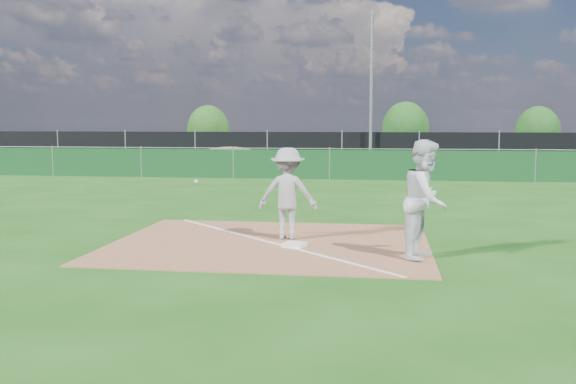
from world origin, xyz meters
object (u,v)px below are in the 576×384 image
(first_base, at_px, (294,245))
(runner, at_px, (426,200))
(car_mid, at_px, (329,150))
(tree_left, at_px, (208,129))
(tree_right, at_px, (538,131))
(car_right, at_px, (441,150))
(play_at_first, at_px, (288,194))
(light_pole, at_px, (371,89))
(tree_mid, at_px, (405,128))
(car_left, at_px, (238,149))

(first_base, relative_size, runner, 0.18)
(car_mid, bearing_deg, tree_left, 67.43)
(car_mid, relative_size, tree_right, 1.26)
(car_right, relative_size, tree_right, 1.39)
(runner, height_order, tree_left, tree_left)
(runner, relative_size, tree_right, 0.60)
(tree_right, bearing_deg, tree_left, -179.75)
(car_right, height_order, tree_right, tree_right)
(car_mid, bearing_deg, play_at_first, -162.78)
(light_pole, bearing_deg, tree_mid, 78.33)
(runner, relative_size, car_mid, 0.48)
(tree_left, bearing_deg, play_at_first, -71.98)
(car_mid, xyz_separation_m, tree_left, (-9.19, 6.92, 1.10))
(light_pole, distance_m, car_right, 7.41)
(runner, xyz_separation_m, tree_mid, (0.80, 33.01, 0.89))
(car_mid, height_order, car_right, car_mid)
(light_pole, height_order, first_base, light_pole)
(light_pole, distance_m, first_base, 22.43)
(tree_mid, bearing_deg, first_base, -95.51)
(car_left, xyz_separation_m, tree_left, (-3.61, 6.47, 1.10))
(light_pole, bearing_deg, tree_right, 45.16)
(light_pole, bearing_deg, first_base, -92.56)
(light_pole, xyz_separation_m, car_right, (4.04, 5.25, -3.31))
(play_at_first, xyz_separation_m, tree_left, (-10.40, 31.99, 0.89))
(light_pole, relative_size, car_right, 1.70)
(runner, bearing_deg, tree_right, 1.75)
(tree_right, bearing_deg, first_base, -109.68)
(tree_mid, relative_size, tree_right, 1.10)
(tree_left, bearing_deg, runner, -68.77)
(tree_left, height_order, tree_mid, tree_mid)
(runner, bearing_deg, tree_mid, 16.09)
(play_at_first, xyz_separation_m, car_mid, (-1.22, 25.06, -0.21))
(runner, relative_size, tree_left, 0.58)
(light_pole, relative_size, play_at_first, 3.15)
(play_at_first, relative_size, tree_left, 0.72)
(light_pole, bearing_deg, runner, -86.62)
(runner, relative_size, car_right, 0.43)
(car_mid, bearing_deg, tree_mid, -20.57)
(tree_left, xyz_separation_m, tree_right, (22.41, 0.10, -0.07))
(car_left, relative_size, tree_left, 1.17)
(runner, bearing_deg, car_mid, 25.63)
(car_right, relative_size, tree_left, 1.34)
(tree_left, distance_m, tree_mid, 13.78)
(light_pole, height_order, tree_left, light_pole)
(first_base, relative_size, car_right, 0.08)
(play_at_first, height_order, tree_mid, tree_mid)
(play_at_first, relative_size, car_left, 0.62)
(first_base, bearing_deg, tree_mid, 84.49)
(car_left, height_order, tree_mid, tree_mid)
(tree_left, bearing_deg, car_right, -19.27)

